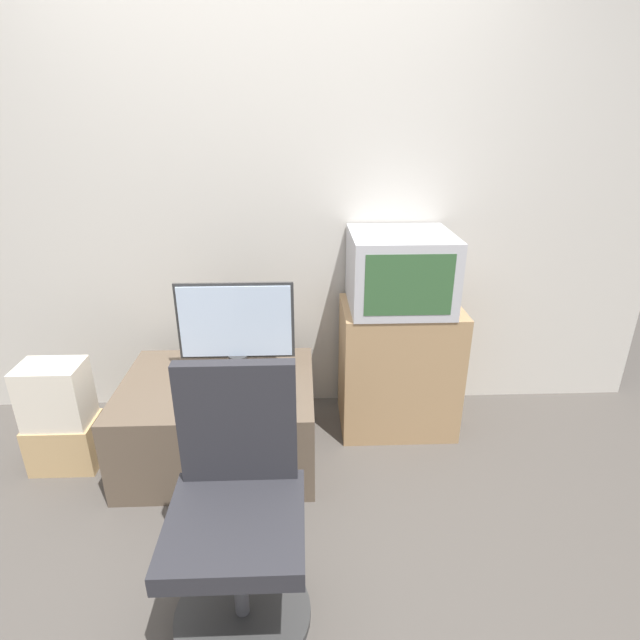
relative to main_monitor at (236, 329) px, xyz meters
The scene contains 11 objects.
ground_plane 1.10m from the main_monitor, 80.02° to the right, with size 12.00×12.00×0.00m, color #4C4742.
wall_back 0.79m from the main_monitor, 72.71° to the left, with size 4.40×0.05×2.60m.
desk 0.48m from the main_monitor, 140.76° to the right, with size 0.95×0.73×0.44m.
side_stand 0.93m from the main_monitor, 12.03° to the left, with size 0.63×0.44×0.72m.
main_monitor is the anchor object (origin of this frame).
keyboard 0.34m from the main_monitor, 89.19° to the right, with size 0.38×0.12×0.01m.
mouse 0.44m from the main_monitor, 45.68° to the right, with size 0.06×0.04×0.03m.
crt_tv 0.88m from the main_monitor, 13.26° to the left, with size 0.51×0.49×0.39m.
office_chair 0.99m from the main_monitor, 84.08° to the right, with size 0.48×0.48×0.92m.
cardboard_box_lower 1.04m from the main_monitor, behind, with size 0.32×0.23×0.25m.
cardboard_box_upper 0.92m from the main_monitor, behind, with size 0.30×0.21×0.31m.
Camera 1 is at (0.18, -1.40, 1.67)m, focal length 28.00 mm.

